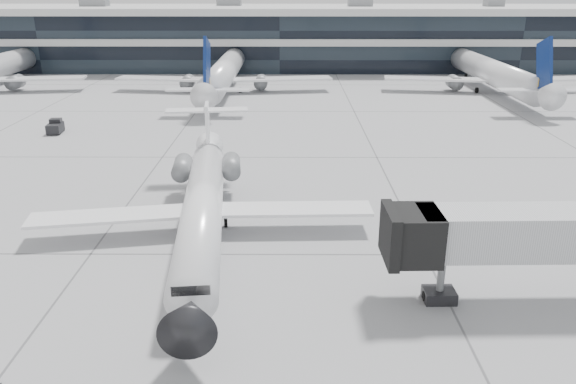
{
  "coord_description": "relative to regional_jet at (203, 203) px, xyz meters",
  "views": [
    {
      "loc": [
        1.96,
        -30.07,
        15.17
      ],
      "look_at": [
        1.79,
        3.73,
        2.6
      ],
      "focal_mm": 35.0,
      "sensor_mm": 36.0,
      "label": 1
    }
  ],
  "objects": [
    {
      "name": "traffic_cone",
      "position": [
        -8.38,
        2.45,
        -1.91
      ],
      "size": [
        0.34,
        0.34,
        0.49
      ],
      "rotation": [
        0.0,
        0.0,
        -0.02
      ],
      "color": "orange",
      "rests_on": "ground"
    },
    {
      "name": "regional_jet",
      "position": [
        0.0,
        0.0,
        0.0
      ],
      "size": [
        21.78,
        27.2,
        6.28
      ],
      "rotation": [
        0.0,
        0.0,
        0.1
      ],
      "color": "white",
      "rests_on": "ground"
    },
    {
      "name": "bg_jet_right",
      "position": [
        35.59,
        52.07,
        -2.14
      ],
      "size": [
        32.0,
        40.0,
        9.6
      ],
      "primitive_type": null,
      "color": "white",
      "rests_on": "ground"
    },
    {
      "name": "terminal",
      "position": [
        3.59,
        79.07,
        2.86
      ],
      "size": [
        170.0,
        22.0,
        10.0
      ],
      "primitive_type": "cube",
      "color": "black",
      "rests_on": "ground"
    },
    {
      "name": "jet_bridge",
      "position": [
        18.87,
        -7.93,
        1.57
      ],
      "size": [
        15.85,
        3.52,
        5.1
      ],
      "rotation": [
        0.0,
        0.0,
        0.02
      ],
      "color": "silver",
      "rests_on": "ground"
    },
    {
      "name": "bg_jet_center",
      "position": [
        -4.41,
        52.07,
        -2.14
      ],
      "size": [
        32.0,
        40.0,
        9.6
      ],
      "primitive_type": null,
      "color": "white",
      "rests_on": "ground"
    },
    {
      "name": "ground",
      "position": [
        3.59,
        -2.93,
        -2.14
      ],
      "size": [
        220.0,
        220.0,
        0.0
      ],
      "primitive_type": "plane",
      "color": "#9A9A9D",
      "rests_on": "ground"
    },
    {
      "name": "far_tug",
      "position": [
        -19.9,
        26.07,
        -1.48
      ],
      "size": [
        1.63,
        2.47,
        1.48
      ],
      "rotation": [
        0.0,
        0.0,
        0.11
      ],
      "color": "black",
      "rests_on": "ground"
    }
  ]
}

